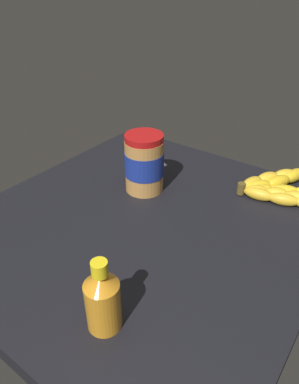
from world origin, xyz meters
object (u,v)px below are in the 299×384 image
peanut_butter_jar (144,163)px  butter_knife (146,149)px  honey_bottle (103,299)px  banana_bunch (277,188)px

peanut_butter_jar → butter_knife: size_ratio=0.79×
peanut_butter_jar → honey_bottle: peanut_butter_jar is taller
banana_bunch → peanut_butter_jar: peanut_butter_jar is taller
peanut_butter_jar → honey_bottle: bearing=118.4°
peanut_butter_jar → butter_knife: (13.64, -18.87, -7.08)cm
banana_bunch → honey_bottle: (8.48, 55.39, 4.18)cm
butter_knife → peanut_butter_jar: bearing=125.9°
honey_bottle → butter_knife: 65.44cm
honey_bottle → banana_bunch: bearing=-98.7°
banana_bunch → butter_knife: size_ratio=1.10×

